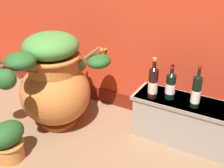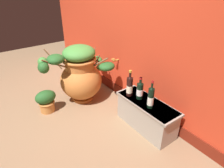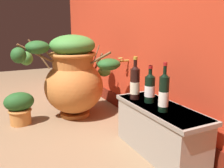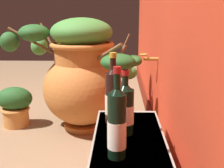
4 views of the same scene
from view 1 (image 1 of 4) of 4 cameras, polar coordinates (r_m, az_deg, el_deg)
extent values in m
cube|color=maroon|center=(2.88, 2.08, -3.35)|extent=(4.40, 0.02, 0.15)
cylinder|color=#B28433|center=(2.71, -1.73, 6.75)|extent=(0.02, 0.10, 0.02)
torus|color=#B28433|center=(2.66, -2.30, 7.04)|extent=(0.06, 0.06, 0.01)
cylinder|color=#C17033|center=(2.72, -10.75, -7.37)|extent=(0.32, 0.32, 0.04)
ellipsoid|color=#C17033|center=(2.56, -11.32, -1.74)|extent=(0.62, 0.62, 0.57)
cylinder|color=#C17033|center=(2.44, -11.89, 3.89)|extent=(0.42, 0.42, 0.15)
torus|color=#C17033|center=(2.42, -12.06, 5.52)|extent=(0.49, 0.49, 0.04)
cylinder|color=brown|center=(2.19, -16.80, 4.48)|extent=(0.02, 0.12, 0.16)
ellipsoid|color=#235623|center=(2.14, -18.02, 4.44)|extent=(0.23, 0.23, 0.13)
cylinder|color=brown|center=(2.39, -21.02, 3.80)|extent=(0.14, 0.19, 0.32)
cylinder|color=brown|center=(2.73, -9.80, 6.98)|extent=(0.06, 0.13, 0.25)
ellipsoid|color=#2D6628|center=(2.86, -9.06, 5.91)|extent=(0.20, 0.13, 0.09)
cylinder|color=brown|center=(2.45, -4.71, 5.80)|extent=(0.15, 0.18, 0.14)
ellipsoid|color=#235623|center=(2.49, -2.70, 4.66)|extent=(0.21, 0.24, 0.12)
cylinder|color=brown|center=(2.14, -18.00, 2.79)|extent=(0.04, 0.33, 0.21)
ellipsoid|color=#235623|center=(2.04, -20.77, 0.92)|extent=(0.16, 0.14, 0.15)
cylinder|color=brown|center=(2.64, -7.59, 5.75)|extent=(0.03, 0.11, 0.17)
ellipsoid|color=#428438|center=(2.73, -6.61, 3.69)|extent=(0.12, 0.15, 0.10)
ellipsoid|color=#428438|center=(2.39, -12.27, 7.58)|extent=(0.47, 0.47, 0.22)
cube|color=#9E9384|center=(2.45, 13.98, -7.11)|extent=(0.78, 0.30, 0.38)
cube|color=gray|center=(2.36, 14.44, -3.59)|extent=(0.83, 0.32, 0.03)
cylinder|color=black|center=(2.23, 16.63, -1.65)|extent=(0.07, 0.07, 0.25)
cone|color=black|center=(2.17, 17.10, 1.50)|extent=(0.07, 0.07, 0.04)
cylinder|color=black|center=(2.16, 17.23, 2.41)|extent=(0.02, 0.02, 0.10)
cylinder|color=maroon|center=(2.14, 17.36, 3.32)|extent=(0.03, 0.03, 0.02)
cylinder|color=white|center=(2.25, 16.53, -2.37)|extent=(0.07, 0.07, 0.11)
cylinder|color=black|center=(2.29, 8.30, 0.07)|extent=(0.08, 0.08, 0.25)
cone|color=black|center=(2.24, 8.53, 3.21)|extent=(0.08, 0.08, 0.04)
cylinder|color=black|center=(2.22, 8.59, 4.07)|extent=(0.03, 0.03, 0.10)
cylinder|color=#B7932D|center=(2.21, 8.66, 4.97)|extent=(0.03, 0.03, 0.02)
cylinder|color=beige|center=(2.31, 8.25, -0.60)|extent=(0.08, 0.08, 0.10)
cylinder|color=black|center=(2.32, 11.72, -0.58)|extent=(0.08, 0.08, 0.20)
cone|color=black|center=(2.27, 11.98, 2.01)|extent=(0.08, 0.08, 0.04)
cylinder|color=black|center=(2.25, 12.06, 2.71)|extent=(0.03, 0.03, 0.09)
cylinder|color=maroon|center=(2.24, 12.13, 3.45)|extent=(0.03, 0.03, 0.02)
cylinder|color=silver|center=(2.32, 11.69, -0.81)|extent=(0.08, 0.08, 0.09)
cylinder|color=#CC7F3D|center=(2.39, -19.85, -12.50)|extent=(0.20, 0.20, 0.15)
torus|color=#BB7538|center=(2.35, -20.10, -11.28)|extent=(0.23, 0.23, 0.02)
ellipsoid|color=#235623|center=(2.29, -20.46, -9.46)|extent=(0.21, 0.29, 0.19)
camera|label=2|loc=(1.03, 95.28, 9.59)|focal=31.62mm
camera|label=3|loc=(1.40, 65.84, -13.98)|focal=38.98mm
camera|label=4|loc=(2.13, 43.44, 2.48)|focal=44.40mm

